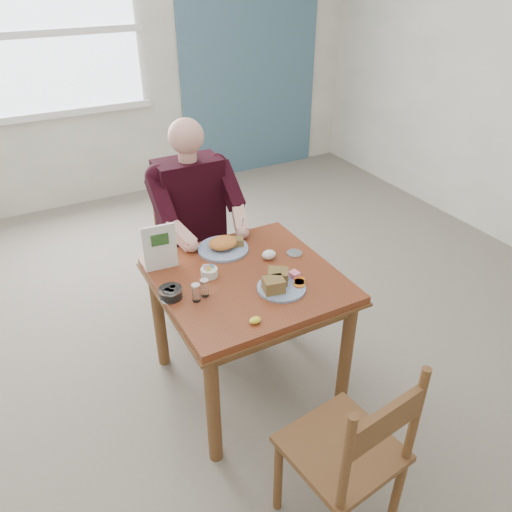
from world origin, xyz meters
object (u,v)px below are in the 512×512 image
far_plate (224,245)px  table (248,293)px  near_plate (279,283)px  chair_far (193,251)px  chair_near (350,454)px  diner (195,212)px

far_plate → table: bearing=-91.7°
near_plate → far_plate: bearing=99.8°
chair_far → near_plate: size_ratio=3.00×
chair_far → far_plate: 0.58m
table → far_plate: bearing=88.3°
table → chair_far: 0.81m
near_plate → far_plate: (-0.08, 0.47, -0.00)m
table → chair_far: size_ratio=0.97×
table → near_plate: (0.09, -0.17, 0.14)m
table → chair_near: (-0.05, -0.97, -0.16)m
chair_far → far_plate: size_ratio=2.58×
chair_near → far_plate: bearing=87.5°
table → chair_far: chair_far is taller
chair_near → diner: size_ratio=0.69×
near_plate → chair_far: bearing=95.3°
chair_near → diner: 1.71m
near_plate → table: bearing=117.7°
table → diner: 0.73m
table → near_plate: bearing=-62.3°
table → chair_near: bearing=-92.8°
near_plate → far_plate: near_plate is taller
chair_near → far_plate: 1.31m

